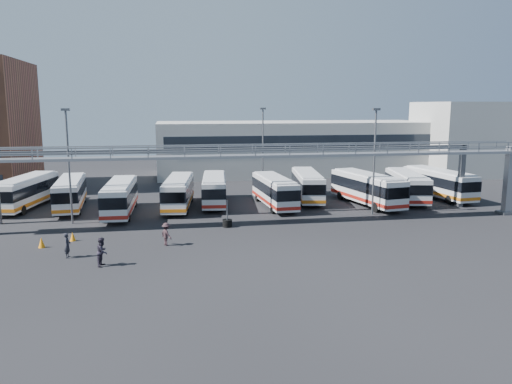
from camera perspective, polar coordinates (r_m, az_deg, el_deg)
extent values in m
plane|color=black|center=(39.81, 0.99, -5.34)|extent=(140.00, 140.00, 0.00)
cube|color=gray|center=(54.03, 26.91, 1.18)|extent=(0.70, 0.70, 6.60)
cube|color=#4C4F54|center=(54.54, 26.65, -2.11)|extent=(1.40, 1.40, 0.25)
cube|color=gray|center=(43.56, -0.23, 4.14)|extent=(50.00, 1.80, 0.22)
cube|color=gray|center=(42.65, -0.04, 5.30)|extent=(50.00, 0.10, 0.10)
cube|color=gray|center=(44.32, -0.42, 5.47)|extent=(50.00, 0.10, 0.10)
cube|color=#4C4F54|center=(47.48, -1.05, 4.85)|extent=(45.00, 0.50, 0.35)
cube|color=#9E9E99|center=(78.41, 4.37, 5.09)|extent=(42.00, 14.00, 8.00)
cube|color=#B2B2AD|center=(83.30, 23.16, 5.65)|extent=(14.00, 12.00, 11.00)
cylinder|color=#4C4F54|center=(46.87, -20.58, 2.56)|extent=(0.18, 0.18, 10.00)
cube|color=#4C4F54|center=(46.56, -20.96, 8.79)|extent=(0.70, 0.35, 0.22)
cylinder|color=#4C4F54|center=(49.02, 13.35, 3.21)|extent=(0.18, 0.18, 10.00)
cube|color=#4C4F54|center=(48.72, 13.59, 9.18)|extent=(0.70, 0.35, 0.22)
cylinder|color=#4C4F54|center=(61.03, 0.78, 4.72)|extent=(0.18, 0.18, 10.00)
cube|color=#4C4F54|center=(60.79, 0.80, 9.52)|extent=(0.70, 0.35, 0.22)
cube|color=silver|center=(56.33, -24.76, 0.08)|extent=(4.26, 10.96, 2.68)
cube|color=black|center=(56.28, -24.78, 0.40)|extent=(4.33, 11.03, 1.07)
cube|color=#C06512|center=(56.48, -24.69, -0.86)|extent=(4.31, 11.02, 0.34)
cube|color=silver|center=(56.13, -24.86, 1.51)|extent=(3.83, 9.87, 0.16)
cylinder|color=black|center=(54.00, -27.23, -1.88)|extent=(0.46, 1.01, 0.97)
cylinder|color=black|center=(53.03, -25.12, -1.91)|extent=(0.46, 1.01, 0.97)
cylinder|color=black|center=(60.05, -24.27, -0.58)|extent=(0.46, 1.01, 0.97)
cylinder|color=black|center=(59.18, -22.34, -0.58)|extent=(0.46, 1.01, 0.97)
cube|color=silver|center=(54.14, -20.45, -0.06)|extent=(3.19, 10.48, 2.58)
cube|color=black|center=(54.09, -20.47, 0.26)|extent=(3.26, 10.55, 1.03)
cube|color=#C06512|center=(54.30, -20.40, -1.01)|extent=(3.25, 10.54, 0.33)
cube|color=silver|center=(53.94, -20.54, 1.37)|extent=(2.87, 9.44, 0.15)
cylinder|color=black|center=(51.26, -21.90, -2.09)|extent=(0.36, 0.96, 0.94)
cylinder|color=black|center=(51.02, -19.55, -2.00)|extent=(0.36, 0.96, 0.94)
cylinder|color=black|center=(57.70, -21.11, -0.77)|extent=(0.36, 0.96, 0.94)
cylinder|color=black|center=(57.50, -19.02, -0.69)|extent=(0.36, 0.96, 0.94)
cube|color=silver|center=(49.97, -15.27, -0.53)|extent=(2.66, 10.55, 2.62)
cube|color=black|center=(49.92, -15.29, -0.18)|extent=(2.72, 10.61, 1.05)
cube|color=maroon|center=(50.14, -15.22, -1.57)|extent=(2.71, 10.60, 0.33)
cube|color=silver|center=(49.75, -15.34, 1.05)|extent=(2.39, 9.50, 0.15)
cylinder|color=black|center=(47.10, -16.97, -2.80)|extent=(0.31, 0.96, 0.95)
cylinder|color=black|center=(46.82, -14.37, -2.75)|extent=(0.31, 0.96, 0.95)
cylinder|color=black|center=(53.61, -15.93, -1.25)|extent=(0.31, 0.96, 0.95)
cylinder|color=black|center=(53.37, -13.65, -1.20)|extent=(0.31, 0.96, 0.95)
cube|color=silver|center=(51.76, -8.86, 0.04)|extent=(3.58, 10.62, 2.60)
cube|color=black|center=(51.71, -8.87, 0.37)|extent=(3.64, 10.68, 1.04)
cube|color=#C06512|center=(51.93, -8.83, -0.97)|extent=(3.63, 10.67, 0.33)
cube|color=silver|center=(51.55, -8.90, 1.55)|extent=(3.22, 9.56, 0.15)
cylinder|color=black|center=(48.86, -10.44, -2.09)|extent=(0.39, 0.97, 0.95)
cylinder|color=black|center=(48.64, -7.95, -2.07)|extent=(0.39, 0.97, 0.95)
cylinder|color=black|center=(55.36, -9.58, -0.67)|extent=(0.39, 0.97, 0.95)
cylinder|color=black|center=(55.16, -7.39, -0.65)|extent=(0.39, 0.97, 0.95)
cube|color=silver|center=(53.19, -4.79, 0.35)|extent=(3.31, 10.39, 2.55)
cube|color=black|center=(53.15, -4.80, 0.67)|extent=(3.38, 10.45, 1.02)
cube|color=maroon|center=(53.35, -4.78, -0.61)|extent=(3.37, 10.44, 0.32)
cube|color=silver|center=(52.99, -4.82, 1.79)|extent=(2.98, 9.35, 0.15)
cylinder|color=black|center=(50.23, -5.99, -1.66)|extent=(0.37, 0.95, 0.93)
cylinder|color=black|center=(50.20, -3.62, -1.63)|extent=(0.37, 0.95, 0.93)
cylinder|color=black|center=(56.64, -5.80, -0.35)|extent=(0.37, 0.95, 0.93)
cylinder|color=black|center=(56.62, -3.70, -0.33)|extent=(0.37, 0.95, 0.93)
cube|color=silver|center=(52.01, 2.12, 0.18)|extent=(2.93, 10.43, 2.58)
cube|color=black|center=(51.96, 2.12, 0.51)|extent=(2.99, 10.50, 1.03)
cube|color=maroon|center=(52.17, 2.11, -0.81)|extent=(2.98, 10.49, 0.33)
cube|color=silver|center=(51.80, 2.13, 1.67)|extent=(2.64, 9.39, 0.15)
cylinder|color=black|center=(48.84, 1.94, -1.94)|extent=(0.33, 0.95, 0.94)
cylinder|color=black|center=(49.42, 4.30, -1.82)|extent=(0.33, 0.95, 0.94)
cylinder|color=black|center=(55.12, 0.15, -0.58)|extent=(0.33, 0.95, 0.94)
cylinder|color=black|center=(55.64, 2.26, -0.49)|extent=(0.33, 0.95, 0.94)
cube|color=silver|center=(55.77, 5.88, 0.82)|extent=(3.85, 10.74, 2.63)
cube|color=black|center=(55.72, 5.89, 1.14)|extent=(3.92, 10.81, 1.05)
cube|color=#C06512|center=(55.92, 5.86, -0.12)|extent=(3.91, 10.80, 0.33)
cube|color=silver|center=(55.57, 5.91, 2.24)|extent=(3.46, 9.67, 0.15)
cylinder|color=black|center=(52.56, 5.18, -1.12)|extent=(0.42, 0.99, 0.96)
cylinder|color=black|center=(52.87, 7.49, -1.10)|extent=(0.42, 0.99, 0.96)
cylinder|color=black|center=(59.14, 4.40, 0.11)|extent=(0.42, 0.99, 0.96)
cylinder|color=black|center=(59.41, 6.46, 0.12)|extent=(0.42, 0.99, 0.96)
cube|color=silver|center=(54.07, 12.57, 0.45)|extent=(4.38, 11.35, 2.77)
cube|color=black|center=(54.02, 12.58, 0.80)|extent=(4.44, 11.42, 1.11)
cube|color=maroon|center=(54.24, 12.53, -0.57)|extent=(4.43, 11.41, 0.35)
cube|color=silver|center=(53.86, 12.62, 1.99)|extent=(3.94, 10.21, 0.16)
cylinder|color=black|center=(50.77, 13.55, -1.72)|extent=(0.47, 1.04, 1.01)
cylinder|color=black|center=(52.04, 15.65, -1.53)|extent=(0.47, 1.04, 1.01)
cylinder|color=black|center=(56.71, 9.64, -0.39)|extent=(0.47, 1.04, 1.01)
cylinder|color=black|center=(57.86, 11.60, -0.25)|extent=(0.47, 1.04, 1.01)
cube|color=silver|center=(57.79, 16.84, 0.74)|extent=(4.33, 10.65, 2.60)
cube|color=black|center=(57.74, 16.86, 1.04)|extent=(4.40, 10.72, 1.04)
cube|color=maroon|center=(57.93, 16.80, -0.16)|extent=(4.39, 10.71, 0.33)
cube|color=silver|center=(57.60, 16.91, 2.09)|extent=(3.90, 9.59, 0.15)
cylinder|color=black|center=(54.56, 16.63, -1.10)|extent=(0.46, 0.98, 0.94)
cylinder|color=black|center=(55.16, 18.75, -1.09)|extent=(0.46, 0.98, 0.94)
cylinder|color=black|center=(60.89, 14.99, 0.08)|extent=(0.46, 0.98, 0.94)
cylinder|color=black|center=(61.43, 16.92, 0.07)|extent=(0.46, 0.98, 0.94)
cube|color=silver|center=(60.43, 20.16, 0.99)|extent=(3.61, 10.92, 2.68)
cube|color=black|center=(60.38, 20.18, 1.29)|extent=(3.68, 10.99, 1.07)
cube|color=#C06512|center=(60.57, 20.11, 0.11)|extent=(3.67, 10.98, 0.34)
cube|color=silver|center=(60.24, 20.24, 2.33)|extent=(3.25, 9.83, 0.16)
cylinder|color=black|center=(57.28, 21.22, -0.84)|extent=(0.40, 1.00, 0.97)
cylinder|color=black|center=(58.63, 22.93, -0.72)|extent=(0.40, 1.00, 0.97)
cylinder|color=black|center=(62.76, 17.43, 0.26)|extent=(0.40, 1.00, 0.97)
cylinder|color=black|center=(64.00, 19.07, 0.35)|extent=(0.40, 1.00, 0.97)
imported|color=black|center=(37.12, -20.76, -5.72)|extent=(0.47, 0.67, 1.75)
imported|color=black|center=(34.50, -17.16, -6.53)|extent=(0.92, 1.07, 1.92)
imported|color=#302024|center=(38.30, -10.21, -4.77)|extent=(1.16, 1.29, 1.74)
cone|color=orange|center=(40.52, -23.31, -5.33)|extent=(0.58, 0.58, 0.77)
cone|color=orange|center=(41.60, -20.21, -4.79)|extent=(0.56, 0.56, 0.71)
cylinder|color=black|center=(43.62, -3.30, -3.85)|extent=(0.83, 0.83, 0.20)
cylinder|color=black|center=(43.57, -3.30, -3.57)|extent=(0.83, 0.83, 0.20)
cylinder|color=black|center=(43.52, -3.30, -3.29)|extent=(0.83, 0.83, 0.20)
cylinder|color=#4C4F54|center=(43.38, -3.31, -2.48)|extent=(0.12, 0.12, 2.38)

